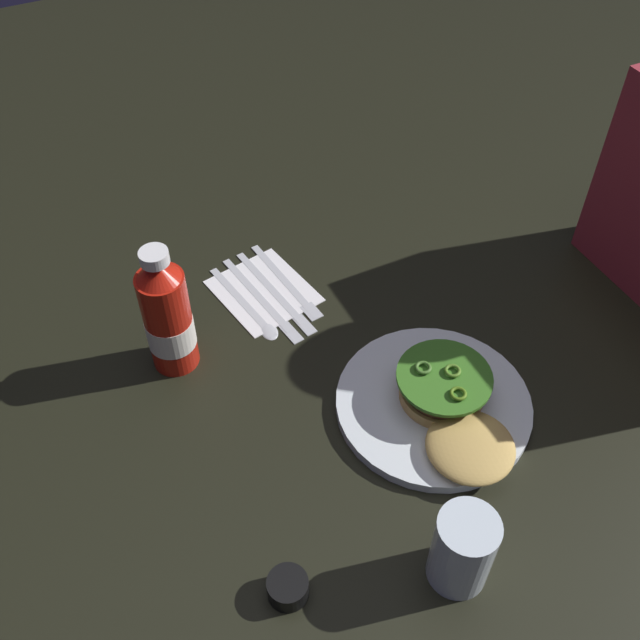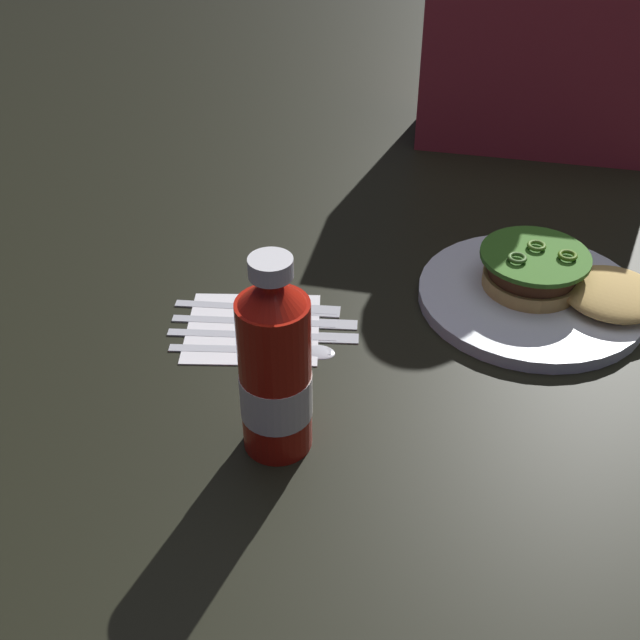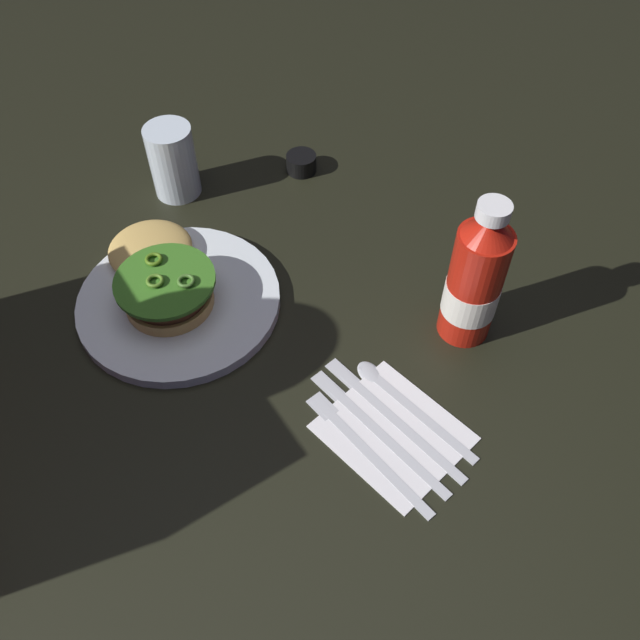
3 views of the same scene
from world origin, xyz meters
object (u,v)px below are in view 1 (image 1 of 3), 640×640
dinner_plate (433,404)px  steak_knife (265,303)px  napkin (263,291)px  fork_utensil (290,286)px  condiment_cup (288,588)px  ketchup_bottle (168,317)px  water_glass (462,550)px  butter_knife (279,295)px  spoon_utensil (252,311)px  burger_sandwich (453,408)px

dinner_plate → steak_knife: 0.31m
napkin → steak_knife: 0.03m
fork_utensil → condiment_cup: bearing=-24.7°
ketchup_bottle → steak_knife: ketchup_bottle is taller
water_glass → steak_knife: 0.50m
ketchup_bottle → steak_knife: bearing=105.7°
napkin → butter_knife: 0.03m
dinner_plate → spoon_utensil: bearing=-150.5°
burger_sandwich → butter_knife: 0.34m
burger_sandwich → water_glass: size_ratio=1.90×
dinner_plate → ketchup_bottle: ketchup_bottle is taller
burger_sandwich → water_glass: (0.18, -0.11, 0.02)m
dinner_plate → water_glass: water_glass is taller
spoon_utensil → condiment_cup: bearing=-17.1°
water_glass → burger_sandwich: bearing=149.2°
dinner_plate → water_glass: 0.24m
condiment_cup → napkin: condiment_cup is taller
condiment_cup → napkin: 0.50m
burger_sandwich → spoon_utensil: 0.35m
dinner_plate → burger_sandwich: (0.03, 0.01, 0.03)m
ketchup_bottle → water_glass: 0.49m
condiment_cup → steak_knife: (-0.44, 0.16, -0.01)m
condiment_cup → water_glass: bearing=71.4°
spoon_utensil → fork_utensil: (-0.02, 0.08, -0.00)m
ketchup_bottle → condiment_cup: bearing=0.5°
ketchup_bottle → napkin: (-0.07, 0.17, -0.09)m
napkin → condiment_cup: bearing=-19.7°
condiment_cup → butter_knife: bearing=157.3°
dinner_plate → fork_utensil: (-0.30, -0.08, -0.00)m
dinner_plate → condiment_cup: size_ratio=5.61×
steak_knife → spoon_utensil: bearing=-75.0°
ketchup_bottle → condiment_cup: 0.40m
burger_sandwich → napkin: (-0.35, -0.13, -0.03)m
steak_knife → napkin: bearing=163.1°
ketchup_bottle → water_glass: bearing=22.9°
steak_knife → butter_knife: bearing=101.3°
spoon_utensil → butter_knife: (-0.01, 0.05, 0.00)m
water_glass → spoon_utensil: size_ratio=0.61×
burger_sandwich → spoon_utensil: burger_sandwich is taller
water_glass → steak_knife: water_glass is taller
condiment_cup → steak_knife: size_ratio=0.22×
water_glass → condiment_cup: (-0.06, -0.19, -0.04)m
dinner_plate → napkin: dinner_plate is taller
burger_sandwich → napkin: burger_sandwich is taller
fork_utensil → burger_sandwich: bearing=14.6°
water_glass → napkin: bearing=-177.7°
condiment_cup → napkin: (-0.47, 0.17, -0.01)m
burger_sandwich → fork_utensil: size_ratio=1.08×
condiment_cup → spoon_utensil: size_ratio=0.26×
butter_knife → fork_utensil: size_ratio=1.09×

